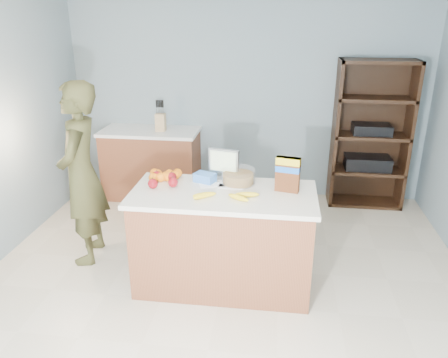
# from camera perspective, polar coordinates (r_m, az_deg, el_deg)

# --- Properties ---
(floor) EXTENTS (4.50, 5.00, 0.02)m
(floor) POSITION_cam_1_polar(r_m,az_deg,el_deg) (3.86, -0.71, -15.92)
(floor) COLOR beige
(floor) RESTS_ON ground
(walls) EXTENTS (4.52, 5.02, 2.51)m
(walls) POSITION_cam_1_polar(r_m,az_deg,el_deg) (3.15, -0.84, 8.81)
(walls) COLOR gray
(walls) RESTS_ON ground
(counter_peninsula) EXTENTS (1.56, 0.76, 0.90)m
(counter_peninsula) POSITION_cam_1_polar(r_m,az_deg,el_deg) (3.88, -0.10, -8.35)
(counter_peninsula) COLOR brown
(counter_peninsula) RESTS_ON ground
(back_cabinet) EXTENTS (1.24, 0.62, 0.90)m
(back_cabinet) POSITION_cam_1_polar(r_m,az_deg,el_deg) (5.81, -9.41, 2.06)
(back_cabinet) COLOR brown
(back_cabinet) RESTS_ON ground
(shelving_unit) EXTENTS (0.90, 0.40, 1.80)m
(shelving_unit) POSITION_cam_1_polar(r_m,az_deg,el_deg) (5.70, 18.48, 5.21)
(shelving_unit) COLOR black
(shelving_unit) RESTS_ON ground
(person) EXTENTS (0.52, 0.70, 1.76)m
(person) POSITION_cam_1_polar(r_m,az_deg,el_deg) (4.33, -18.11, 0.54)
(person) COLOR #3E3C1E
(person) RESTS_ON ground
(knife_block) EXTENTS (0.12, 0.10, 0.31)m
(knife_block) POSITION_cam_1_polar(r_m,az_deg,el_deg) (5.58, -8.29, 7.42)
(knife_block) COLOR tan
(knife_block) RESTS_ON back_cabinet
(envelopes) EXTENTS (0.40, 0.17, 0.00)m
(envelopes) POSITION_cam_1_polar(r_m,az_deg,el_deg) (3.79, -0.32, -0.89)
(envelopes) COLOR white
(envelopes) RESTS_ON counter_peninsula
(bananas) EXTENTS (0.55, 0.19, 0.04)m
(bananas) POSITION_cam_1_polar(r_m,az_deg,el_deg) (3.54, -0.09, -2.18)
(bananas) COLOR yellow
(bananas) RESTS_ON counter_peninsula
(apples) EXTENTS (0.27, 0.28, 0.09)m
(apples) POSITION_cam_1_polar(r_m,az_deg,el_deg) (3.85, -7.89, -0.09)
(apples) COLOR maroon
(apples) RESTS_ON counter_peninsula
(oranges) EXTENTS (0.29, 0.22, 0.08)m
(oranges) POSITION_cam_1_polar(r_m,az_deg,el_deg) (3.95, -7.74, 0.49)
(oranges) COLOR orange
(oranges) RESTS_ON counter_peninsula
(blue_carton) EXTENTS (0.21, 0.18, 0.08)m
(blue_carton) POSITION_cam_1_polar(r_m,az_deg,el_deg) (3.87, -2.51, 0.18)
(blue_carton) COLOR blue
(blue_carton) RESTS_ON counter_peninsula
(salad_bowl) EXTENTS (0.30, 0.30, 0.13)m
(salad_bowl) POSITION_cam_1_polar(r_m,az_deg,el_deg) (3.84, 1.87, 0.27)
(salad_bowl) COLOR #267219
(salad_bowl) RESTS_ON counter_peninsula
(tv) EXTENTS (0.28, 0.12, 0.28)m
(tv) POSITION_cam_1_polar(r_m,az_deg,el_deg) (3.89, -0.03, 2.19)
(tv) COLOR silver
(tv) RESTS_ON counter_peninsula
(cereal_box) EXTENTS (0.21, 0.11, 0.30)m
(cereal_box) POSITION_cam_1_polar(r_m,az_deg,el_deg) (3.66, 8.33, 0.94)
(cereal_box) COLOR #592B14
(cereal_box) RESTS_ON counter_peninsula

